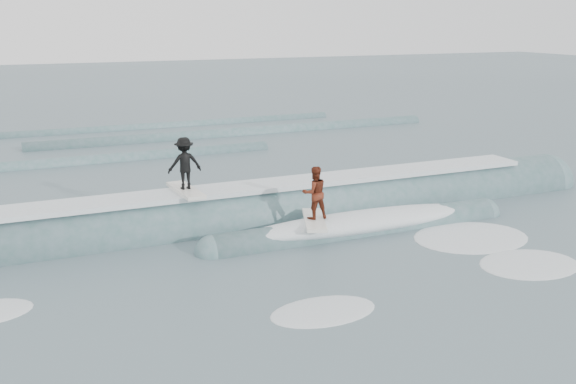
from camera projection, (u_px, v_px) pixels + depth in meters
name	position (u px, v px, depth m)	size (l,w,h in m)	color
ground	(326.00, 256.00, 16.89)	(160.00, 160.00, 0.00)	#3E525B
breaking_wave	(286.00, 219.00, 19.86)	(24.03, 3.87, 2.18)	#3B6463
surfer_black	(185.00, 166.00, 18.46)	(0.98, 2.04, 1.61)	silver
surfer_red	(314.00, 197.00, 17.87)	(1.22, 2.06, 1.60)	white
whitewater	(416.00, 265.00, 16.25)	(15.54, 4.88, 0.10)	white
far_swells	(157.00, 142.00, 32.27)	(33.26, 8.65, 0.80)	#3B6463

